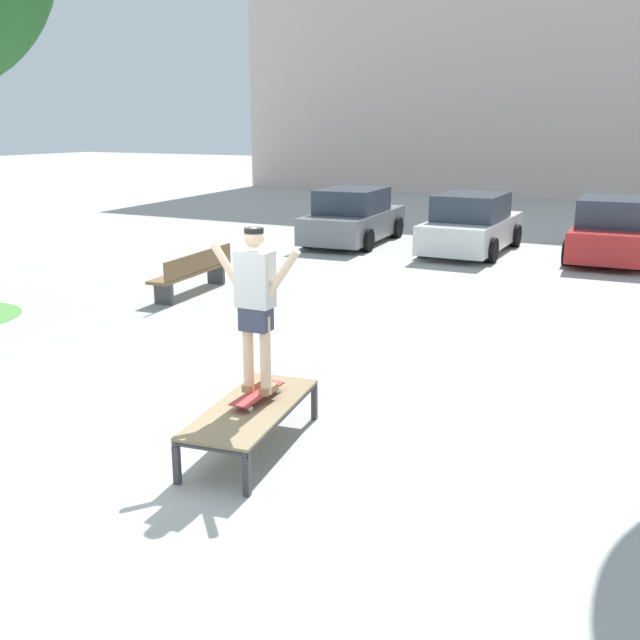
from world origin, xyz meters
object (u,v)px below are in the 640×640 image
at_px(car_red, 612,231).
at_px(park_bench, 193,271).
at_px(car_grey, 353,218).
at_px(car_white, 471,225).
at_px(skateboard, 258,394).
at_px(skate_box, 252,410).
at_px(skater, 256,299).

distance_m(car_red, park_bench, 10.27).
xyz_separation_m(car_grey, car_white, (3.33, 0.02, 0.00)).
distance_m(car_grey, car_white, 3.33).
relative_size(skateboard, car_red, 0.19).
distance_m(skate_box, park_bench, 7.22).
height_order(skater, car_white, skater).
xyz_separation_m(skateboard, car_white, (-1.32, 12.43, 0.15)).
bearing_deg(park_bench, car_grey, 89.12).
xyz_separation_m(skate_box, car_white, (-1.34, 12.58, 0.28)).
distance_m(skate_box, car_grey, 13.41).
bearing_deg(skater, car_white, 96.06).
distance_m(car_grey, park_bench, 7.16).
height_order(car_grey, park_bench, car_grey).
xyz_separation_m(skate_box, skater, (-0.02, 0.16, 1.12)).
relative_size(skateboard, car_white, 0.19).
distance_m(skate_box, car_red, 13.28).
bearing_deg(car_red, skateboard, -98.83).
height_order(skateboard, car_grey, car_grey).
bearing_deg(car_grey, skater, -69.46).
distance_m(car_white, park_bench, 7.96).
xyz_separation_m(skate_box, car_red, (1.99, 13.13, 0.28)).
bearing_deg(skateboard, skater, 91.96).
bearing_deg(skateboard, car_grey, 110.54).
bearing_deg(skater, car_red, 81.17).
distance_m(car_grey, car_red, 6.69).
height_order(skateboard, car_white, car_white).
height_order(car_grey, car_red, same).
relative_size(car_white, park_bench, 1.73).
relative_size(skate_box, car_white, 0.47).
bearing_deg(car_red, car_grey, -175.15).
height_order(skate_box, car_white, car_white).
bearing_deg(skater, car_grey, 110.54).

